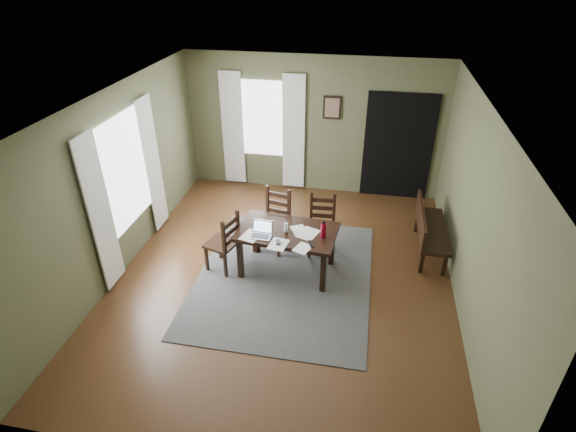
% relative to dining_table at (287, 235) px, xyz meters
% --- Properties ---
extents(ground, '(5.00, 6.00, 0.01)m').
position_rel_dining_table_xyz_m(ground, '(-0.01, -0.15, -0.66)').
color(ground, '#492C16').
extents(room_shell, '(5.02, 6.02, 2.71)m').
position_rel_dining_table_xyz_m(room_shell, '(-0.01, -0.15, 1.15)').
color(room_shell, '#545839').
rests_on(room_shell, ground).
extents(rug, '(2.60, 3.20, 0.01)m').
position_rel_dining_table_xyz_m(rug, '(-0.01, -0.15, -0.64)').
color(rug, '#434343').
rests_on(rug, ground).
extents(dining_table, '(1.53, 0.99, 0.73)m').
position_rel_dining_table_xyz_m(dining_table, '(0.00, 0.00, 0.00)').
color(dining_table, black).
rests_on(dining_table, rug).
extents(chair_end, '(0.54, 0.54, 0.99)m').
position_rel_dining_table_xyz_m(chair_end, '(-0.95, -0.13, -0.16)').
color(chair_end, black).
rests_on(chair_end, rug).
extents(chair_back_left, '(0.54, 0.54, 1.03)m').
position_rel_dining_table_xyz_m(chair_back_left, '(-0.32, 0.60, -0.14)').
color(chair_back_left, black).
rests_on(chair_back_left, rug).
extents(chair_back_right, '(0.45, 0.45, 0.98)m').
position_rel_dining_table_xyz_m(chair_back_right, '(0.45, 0.64, -0.17)').
color(chair_back_right, black).
rests_on(chair_back_right, rug).
extents(bench, '(0.45, 1.39, 0.79)m').
position_rel_dining_table_xyz_m(bench, '(2.14, 0.93, -0.18)').
color(bench, black).
rests_on(bench, ground).
extents(laptop, '(0.32, 0.26, 0.21)m').
position_rel_dining_table_xyz_m(laptop, '(-0.34, -0.19, 0.14)').
color(laptop, '#B7B7BC').
rests_on(laptop, dining_table).
extents(computer_mouse, '(0.08, 0.12, 0.04)m').
position_rel_dining_table_xyz_m(computer_mouse, '(-0.06, -0.36, 0.11)').
color(computer_mouse, '#3F3F42').
rests_on(computer_mouse, dining_table).
extents(tv_remote, '(0.10, 0.17, 0.02)m').
position_rel_dining_table_xyz_m(tv_remote, '(0.40, -0.30, 0.10)').
color(tv_remote, black).
rests_on(tv_remote, dining_table).
extents(drinking_glass, '(0.08, 0.08, 0.14)m').
position_rel_dining_table_xyz_m(drinking_glass, '(-0.01, -0.03, 0.16)').
color(drinking_glass, silver).
rests_on(drinking_glass, dining_table).
extents(water_bottle, '(0.09, 0.09, 0.27)m').
position_rel_dining_table_xyz_m(water_bottle, '(0.55, -0.09, 0.22)').
color(water_bottle, '#AB0D2C').
rests_on(water_bottle, dining_table).
extents(paper_a, '(0.33, 0.38, 0.00)m').
position_rel_dining_table_xyz_m(paper_a, '(-0.48, -0.24, 0.09)').
color(paper_a, white).
rests_on(paper_a, dining_table).
extents(paper_b, '(0.29, 0.32, 0.00)m').
position_rel_dining_table_xyz_m(paper_b, '(0.30, -0.42, 0.09)').
color(paper_b, white).
rests_on(paper_b, dining_table).
extents(paper_c, '(0.31, 0.34, 0.00)m').
position_rel_dining_table_xyz_m(paper_c, '(0.17, 0.04, 0.09)').
color(paper_c, white).
rests_on(paper_c, dining_table).
extents(paper_d, '(0.35, 0.40, 0.00)m').
position_rel_dining_table_xyz_m(paper_d, '(0.32, -0.03, 0.09)').
color(paper_d, white).
rests_on(paper_d, dining_table).
extents(paper_e, '(0.29, 0.35, 0.00)m').
position_rel_dining_table_xyz_m(paper_e, '(-0.05, -0.39, 0.09)').
color(paper_e, white).
rests_on(paper_e, dining_table).
extents(window_left, '(0.01, 1.30, 1.70)m').
position_rel_dining_table_xyz_m(window_left, '(-2.48, 0.05, 0.80)').
color(window_left, white).
rests_on(window_left, ground).
extents(window_back, '(1.00, 0.01, 1.50)m').
position_rel_dining_table_xyz_m(window_back, '(-1.01, 2.82, 0.80)').
color(window_back, white).
rests_on(window_back, ground).
extents(curtain_left_near, '(0.03, 0.48, 2.30)m').
position_rel_dining_table_xyz_m(curtain_left_near, '(-2.45, -0.77, 0.55)').
color(curtain_left_near, silver).
rests_on(curtain_left_near, ground).
extents(curtain_left_far, '(0.03, 0.48, 2.30)m').
position_rel_dining_table_xyz_m(curtain_left_far, '(-2.45, 0.87, 0.55)').
color(curtain_left_far, silver).
rests_on(curtain_left_far, ground).
extents(curtain_back_left, '(0.44, 0.03, 2.30)m').
position_rel_dining_table_xyz_m(curtain_back_left, '(-1.63, 2.79, 0.55)').
color(curtain_back_left, silver).
rests_on(curtain_back_left, ground).
extents(curtain_back_right, '(0.44, 0.03, 2.30)m').
position_rel_dining_table_xyz_m(curtain_back_right, '(-0.39, 2.79, 0.55)').
color(curtain_back_right, silver).
rests_on(curtain_back_right, ground).
extents(framed_picture, '(0.34, 0.03, 0.44)m').
position_rel_dining_table_xyz_m(framed_picture, '(0.34, 2.81, 1.10)').
color(framed_picture, black).
rests_on(framed_picture, ground).
extents(doorway_back, '(1.30, 0.03, 2.10)m').
position_rel_dining_table_xyz_m(doorway_back, '(1.64, 2.82, 0.40)').
color(doorway_back, black).
rests_on(doorway_back, ground).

